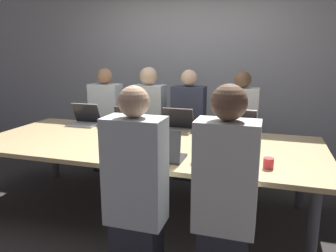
{
  "coord_description": "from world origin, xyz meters",
  "views": [
    {
      "loc": [
        1.11,
        -2.89,
        1.6
      ],
      "look_at": [
        0.18,
        0.1,
        0.88
      ],
      "focal_mm": 35.0,
      "sensor_mm": 36.0,
      "label": 1
    }
  ],
  "objects_px": {
    "cup_far_center": "(201,129)",
    "laptop_far_center": "(178,125)",
    "person_near_right": "(225,195)",
    "laptop_far_right": "(239,128)",
    "bottle_near_right": "(199,148)",
    "laptop_far_midleft": "(127,122)",
    "cup_near_right": "(268,163)",
    "laptop_near_midright": "(162,151)",
    "person_far_right": "(240,131)",
    "laptop_far_left": "(85,119)",
    "person_far_midleft": "(149,123)",
    "stapler": "(165,146)",
    "cup_far_midleft": "(104,124)",
    "cup_near_midright": "(135,150)",
    "person_far_center": "(188,127)",
    "cup_far_left": "(103,124)",
    "person_near_midright": "(136,191)",
    "laptop_near_right": "(231,159)",
    "person_far_left": "(107,123)"
  },
  "relations": [
    {
      "from": "cup_near_right",
      "to": "person_near_midright",
      "type": "bearing_deg",
      "value": -146.39
    },
    {
      "from": "bottle_near_right",
      "to": "laptop_far_left",
      "type": "distance_m",
      "value": 1.82
    },
    {
      "from": "laptop_near_midright",
      "to": "person_near_right",
      "type": "bearing_deg",
      "value": 143.95
    },
    {
      "from": "cup_near_right",
      "to": "laptop_near_midright",
      "type": "distance_m",
      "value": 0.83
    },
    {
      "from": "cup_far_left",
      "to": "person_far_midleft",
      "type": "bearing_deg",
      "value": 54.76
    },
    {
      "from": "bottle_near_right",
      "to": "laptop_far_midleft",
      "type": "distance_m",
      "value": 1.38
    },
    {
      "from": "cup_near_right",
      "to": "laptop_far_midleft",
      "type": "distance_m",
      "value": 1.84
    },
    {
      "from": "laptop_far_left",
      "to": "person_far_left",
      "type": "height_order",
      "value": "person_far_left"
    },
    {
      "from": "person_near_right",
      "to": "person_far_center",
      "type": "xyz_separation_m",
      "value": [
        -0.71,
        1.89,
        -0.02
      ]
    },
    {
      "from": "bottle_near_right",
      "to": "laptop_far_midleft",
      "type": "xyz_separation_m",
      "value": [
        -1.04,
        0.9,
        -0.03
      ]
    },
    {
      "from": "cup_near_right",
      "to": "laptop_near_right",
      "type": "bearing_deg",
      "value": -166.01
    },
    {
      "from": "cup_far_midleft",
      "to": "laptop_far_right",
      "type": "height_order",
      "value": "laptop_far_right"
    },
    {
      "from": "cup_near_right",
      "to": "person_far_center",
      "type": "height_order",
      "value": "person_far_center"
    },
    {
      "from": "person_near_right",
      "to": "laptop_far_right",
      "type": "relative_size",
      "value": 4.06
    },
    {
      "from": "cup_far_left",
      "to": "laptop_near_midright",
      "type": "bearing_deg",
      "value": -42.14
    },
    {
      "from": "laptop_far_left",
      "to": "person_far_midleft",
      "type": "bearing_deg",
      "value": 37.4
    },
    {
      "from": "person_near_right",
      "to": "bottle_near_right",
      "type": "distance_m",
      "value": 0.61
    },
    {
      "from": "bottle_near_right",
      "to": "person_far_midleft",
      "type": "relative_size",
      "value": 0.16
    },
    {
      "from": "person_far_midleft",
      "to": "laptop_far_center",
      "type": "bearing_deg",
      "value": -42.68
    },
    {
      "from": "laptop_near_midright",
      "to": "laptop_far_center",
      "type": "height_order",
      "value": "laptop_near_midright"
    },
    {
      "from": "laptop_near_right",
      "to": "laptop_far_midleft",
      "type": "bearing_deg",
      "value": -37.33
    },
    {
      "from": "cup_far_center",
      "to": "laptop_far_center",
      "type": "bearing_deg",
      "value": 174.66
    },
    {
      "from": "person_far_midleft",
      "to": "person_far_center",
      "type": "bearing_deg",
      "value": -0.33
    },
    {
      "from": "laptop_far_center",
      "to": "person_far_left",
      "type": "height_order",
      "value": "person_far_left"
    },
    {
      "from": "cup_near_right",
      "to": "bottle_near_right",
      "type": "xyz_separation_m",
      "value": [
        -0.55,
        0.03,
        0.06
      ]
    },
    {
      "from": "laptop_far_center",
      "to": "laptop_near_midright",
      "type": "bearing_deg",
      "value": -81.5
    },
    {
      "from": "laptop_far_right",
      "to": "laptop_far_left",
      "type": "distance_m",
      "value": 1.82
    },
    {
      "from": "cup_near_right",
      "to": "laptop_near_midright",
      "type": "relative_size",
      "value": 0.23
    },
    {
      "from": "cup_near_right",
      "to": "cup_far_midleft",
      "type": "relative_size",
      "value": 0.88
    },
    {
      "from": "person_near_right",
      "to": "person_near_midright",
      "type": "bearing_deg",
      "value": 7.72
    },
    {
      "from": "cup_near_right",
      "to": "cup_far_left",
      "type": "relative_size",
      "value": 0.91
    },
    {
      "from": "laptop_near_right",
      "to": "cup_far_midleft",
      "type": "relative_size",
      "value": 3.95
    },
    {
      "from": "person_near_right",
      "to": "person_near_midright",
      "type": "relative_size",
      "value": 1.02
    },
    {
      "from": "cup_near_right",
      "to": "person_far_right",
      "type": "height_order",
      "value": "person_far_right"
    },
    {
      "from": "laptop_far_midleft",
      "to": "cup_far_left",
      "type": "distance_m",
      "value": 0.29
    },
    {
      "from": "person_far_center",
      "to": "cup_far_center",
      "type": "bearing_deg",
      "value": -62.69
    },
    {
      "from": "person_near_midright",
      "to": "person_far_midleft",
      "type": "height_order",
      "value": "person_far_midleft"
    },
    {
      "from": "person_near_right",
      "to": "person_near_midright",
      "type": "xyz_separation_m",
      "value": [
        -0.59,
        -0.08,
        -0.02
      ]
    },
    {
      "from": "person_near_right",
      "to": "stapler",
      "type": "bearing_deg",
      "value": -48.64
    },
    {
      "from": "person_near_midright",
      "to": "person_far_center",
      "type": "xyz_separation_m",
      "value": [
        -0.12,
        1.97,
        -0.0
      ]
    },
    {
      "from": "bottle_near_right",
      "to": "cup_near_midright",
      "type": "relative_size",
      "value": 2.68
    },
    {
      "from": "laptop_far_right",
      "to": "bottle_near_right",
      "type": "bearing_deg",
      "value": -104.16
    },
    {
      "from": "laptop_near_midright",
      "to": "person_far_midleft",
      "type": "xyz_separation_m",
      "value": [
        -0.66,
        1.48,
        -0.12
      ]
    },
    {
      "from": "laptop_far_midleft",
      "to": "person_far_center",
      "type": "bearing_deg",
      "value": 37.29
    },
    {
      "from": "laptop_far_center",
      "to": "laptop_far_left",
      "type": "distance_m",
      "value": 1.15
    },
    {
      "from": "bottle_near_right",
      "to": "cup_near_right",
      "type": "bearing_deg",
      "value": -3.39
    },
    {
      "from": "person_near_midright",
      "to": "person_far_center",
      "type": "relative_size",
      "value": 1.0
    },
    {
      "from": "cup_near_right",
      "to": "person_far_midleft",
      "type": "height_order",
      "value": "person_far_midleft"
    },
    {
      "from": "bottle_near_right",
      "to": "laptop_near_midright",
      "type": "xyz_separation_m",
      "value": [
        -0.28,
        -0.1,
        -0.02
      ]
    },
    {
      "from": "laptop_far_center",
      "to": "person_far_center",
      "type": "bearing_deg",
      "value": 88.72
    }
  ]
}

